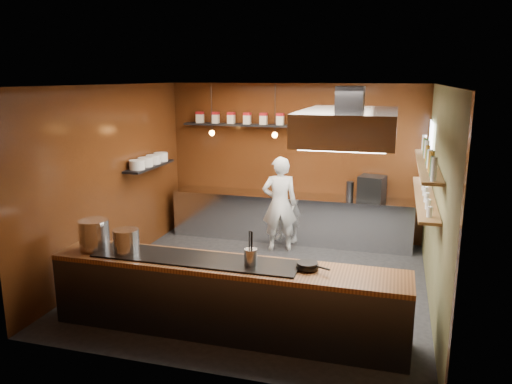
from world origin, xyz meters
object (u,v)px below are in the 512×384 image
(chef, at_px, (280,204))
(stockpot_large, at_px, (94,234))
(extractor_hood, at_px, (349,125))
(espresso_machine, at_px, (372,188))
(stockpot_small, at_px, (126,241))

(chef, bearing_deg, stockpot_large, 42.94)
(extractor_hood, height_order, espresso_machine, extractor_hood)
(extractor_hood, height_order, stockpot_large, extractor_hood)
(stockpot_small, distance_m, chef, 3.45)
(stockpot_large, height_order, stockpot_small, stockpot_large)
(extractor_hood, bearing_deg, stockpot_small, -154.37)
(stockpot_large, bearing_deg, extractor_hood, 21.30)
(stockpot_large, relative_size, espresso_machine, 0.86)
(espresso_machine, bearing_deg, extractor_hood, -82.74)
(stockpot_large, relative_size, stockpot_small, 1.20)
(stockpot_large, bearing_deg, chef, 61.39)
(stockpot_large, xyz_separation_m, stockpot_small, (0.49, -0.04, -0.04))
(stockpot_small, height_order, espresso_machine, espresso_machine)
(extractor_hood, height_order, stockpot_small, extractor_hood)
(espresso_machine, bearing_deg, chef, -145.56)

